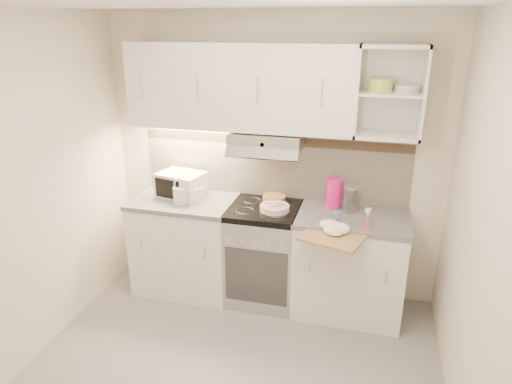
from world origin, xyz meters
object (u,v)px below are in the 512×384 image
at_px(electric_range, 264,254).
at_px(spray_bottle, 367,220).
at_px(plate_stack, 275,208).
at_px(microwave, 181,185).
at_px(cutting_board, 334,236).
at_px(watering_can, 182,194).
at_px(pink_pitcher, 334,193).
at_px(glass_jar, 350,199).

bearing_deg(electric_range, spray_bottle, -14.24).
relative_size(plate_stack, spray_bottle, 1.36).
bearing_deg(microwave, cutting_board, -3.39).
height_order(watering_can, cutting_board, watering_can).
relative_size(spray_bottle, cutting_board, 0.41).
height_order(plate_stack, spray_bottle, spray_bottle).
distance_m(pink_pitcher, cutting_board, 0.54).
bearing_deg(microwave, watering_can, -51.58).
xyz_separation_m(plate_stack, spray_bottle, (0.77, -0.17, 0.05)).
bearing_deg(pink_pitcher, spray_bottle, -74.77).
bearing_deg(glass_jar, cutting_board, -100.58).
distance_m(pink_pitcher, spray_bottle, 0.48).
distance_m(microwave, spray_bottle, 1.69).
distance_m(plate_stack, pink_pitcher, 0.53).
bearing_deg(cutting_board, pink_pitcher, 113.31).
bearing_deg(cutting_board, plate_stack, 166.58).
relative_size(pink_pitcher, glass_jar, 1.14).
bearing_deg(pink_pitcher, plate_stack, -179.35).
bearing_deg(electric_range, glass_jar, 7.81).
height_order(spray_bottle, cutting_board, spray_bottle).
bearing_deg(pink_pitcher, cutting_board, -106.25).
relative_size(electric_range, microwave, 1.97).
bearing_deg(watering_can, cutting_board, -28.63).
relative_size(microwave, plate_stack, 1.82).
bearing_deg(spray_bottle, plate_stack, -176.55).
height_order(watering_can, pink_pitcher, pink_pitcher).
height_order(microwave, cutting_board, microwave).
height_order(electric_range, microwave, microwave).
bearing_deg(microwave, plate_stack, 6.06).
height_order(electric_range, watering_can, watering_can).
bearing_deg(plate_stack, pink_pitcher, 23.28).
distance_m(microwave, cutting_board, 1.49).
bearing_deg(glass_jar, watering_can, -172.78).
xyz_separation_m(electric_range, pink_pitcher, (0.57, 0.16, 0.58)).
xyz_separation_m(microwave, plate_stack, (0.89, -0.11, -0.09)).
bearing_deg(cutting_board, watering_can, -174.44).
relative_size(pink_pitcher, cutting_board, 0.58).
distance_m(pink_pitcher, glass_jar, 0.16).
distance_m(watering_can, spray_bottle, 1.60).
relative_size(glass_jar, cutting_board, 0.51).
xyz_separation_m(watering_can, glass_jar, (1.44, 0.18, 0.03)).
bearing_deg(watering_can, glass_jar, -10.04).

